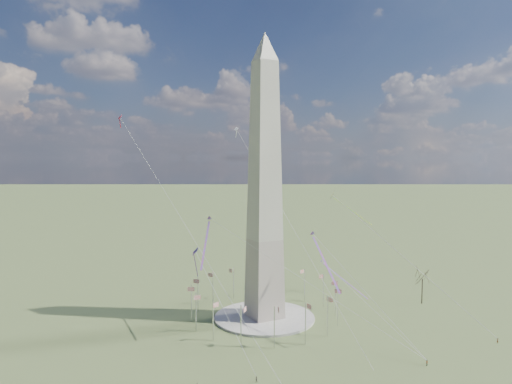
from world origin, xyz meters
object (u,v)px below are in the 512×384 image
washington_monument (265,185)px  tree_near (422,277)px  person_east (498,341)px  kite_delta_black (335,197)px  person_west (256,379)px

washington_monument → tree_near: bearing=-13.0°
person_east → kite_delta_black: size_ratio=0.10×
washington_monument → tree_near: 74.90m
person_west → kite_delta_black: bearing=-121.2°
tree_near → kite_delta_black: (-20.69, 29.53, 30.40)m
washington_monument → tree_near: (63.24, -14.62, -37.38)m
tree_near → kite_delta_black: bearing=125.0°
washington_monument → tree_near: size_ratio=6.75×
person_east → person_west: size_ratio=1.11×
washington_monument → person_west: (-24.55, -39.88, -47.21)m
person_east → person_west: (-77.84, 13.56, -0.08)m
tree_near → kite_delta_black: size_ratio=0.88×
person_east → washington_monument: bearing=-53.3°
washington_monument → kite_delta_black: size_ratio=5.97×
tree_near → person_east: bearing=-104.4°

